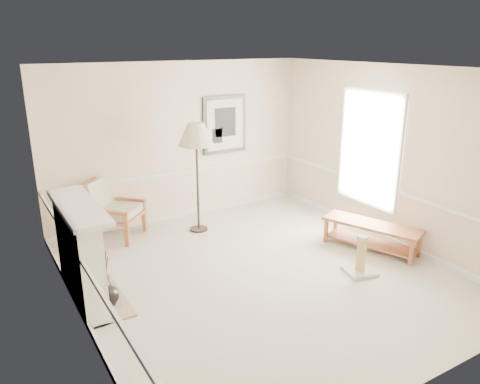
# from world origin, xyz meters

# --- Properties ---
(ground) EXTENTS (5.50, 5.50, 0.00)m
(ground) POSITION_xyz_m (0.00, 0.00, 0.00)
(ground) COLOR silver
(ground) RESTS_ON ground
(room) EXTENTS (5.04, 5.54, 2.92)m
(room) POSITION_xyz_m (0.14, 0.08, 1.87)
(room) COLOR beige
(room) RESTS_ON ground
(fireplace) EXTENTS (0.64, 1.64, 1.31)m
(fireplace) POSITION_xyz_m (-2.34, 0.60, 0.64)
(fireplace) COLOR white
(fireplace) RESTS_ON ground
(floor_vase) EXTENTS (0.27, 0.27, 0.78)m
(floor_vase) POSITION_xyz_m (-2.13, 0.26, 0.14)
(floor_vase) COLOR black
(floor_vase) RESTS_ON ground
(armchair) EXTENTS (1.13, 1.12, 1.02)m
(armchair) POSITION_xyz_m (-1.43, 2.48, 0.55)
(armchair) COLOR #965130
(armchair) RESTS_ON ground
(floor_lamp) EXTENTS (0.77, 0.77, 1.93)m
(floor_lamp) POSITION_xyz_m (-0.02, 1.95, 1.68)
(floor_lamp) COLOR black
(floor_lamp) RESTS_ON ground
(bench) EXTENTS (1.00, 1.62, 0.45)m
(bench) POSITION_xyz_m (2.01, -0.21, 0.30)
(bench) COLOR #965130
(bench) RESTS_ON ground
(scratching_post) EXTENTS (0.49, 0.49, 0.58)m
(scratching_post) POSITION_xyz_m (1.27, -0.73, 0.18)
(scratching_post) COLOR white
(scratching_post) RESTS_ON ground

